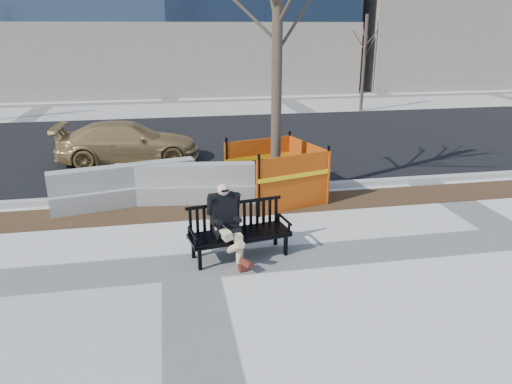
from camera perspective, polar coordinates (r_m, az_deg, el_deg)
ground at (r=8.24m, az=-7.83°, el=-8.68°), size 120.00×120.00×0.00m
mulch_strip at (r=10.61m, az=-8.61°, el=-2.16°), size 40.00×1.20×0.02m
asphalt_street at (r=16.54m, az=-9.53°, el=5.54°), size 60.00×10.40×0.01m
curb at (r=11.48m, az=-8.83°, el=-0.21°), size 60.00×0.25×0.12m
bench at (r=8.48m, az=-1.93°, el=-7.63°), size 1.85×0.93×0.94m
seated_man at (r=8.46m, az=-3.54°, el=-7.73°), size 0.72×1.02×1.32m
tree_fence at (r=11.23m, az=2.27°, el=-0.77°), size 3.34×3.34×6.78m
sedan at (r=14.75m, az=-14.71°, el=3.49°), size 4.12×1.79×1.18m
jersey_barrier_left at (r=11.27m, az=-15.10°, el=-1.36°), size 3.25×1.34×0.91m
jersey_barrier_right at (r=11.15m, az=-8.22°, el=-1.09°), size 3.18×0.99×0.90m
far_tree_right at (r=23.64m, az=12.29°, el=9.40°), size 1.82×1.82×4.65m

